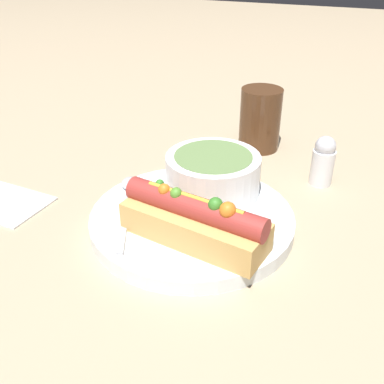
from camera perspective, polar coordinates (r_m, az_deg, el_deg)
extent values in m
plane|color=tan|center=(0.57, 0.00, -4.34)|extent=(4.00, 4.00, 0.00)
cylinder|color=white|center=(0.56, 0.00, -3.55)|extent=(0.25, 0.25, 0.02)
cube|color=tan|center=(0.51, 0.28, -4.41)|extent=(0.18, 0.09, 0.03)
cylinder|color=#9E332D|center=(0.49, 0.29, -2.03)|extent=(0.17, 0.06, 0.03)
sphere|color=orange|center=(0.46, 4.56, -2.29)|extent=(0.02, 0.02, 0.02)
sphere|color=#387A28|center=(0.51, -4.11, 1.07)|extent=(0.01, 0.01, 0.01)
sphere|color=#518C2D|center=(0.49, -1.57, -0.27)|extent=(0.01, 0.01, 0.01)
sphere|color=orange|center=(0.50, -3.55, 0.32)|extent=(0.01, 0.01, 0.01)
sphere|color=#387A28|center=(0.47, 3.00, -1.62)|extent=(0.02, 0.02, 0.02)
cylinder|color=gold|center=(0.49, 0.29, -0.73)|extent=(0.12, 0.03, 0.01)
cylinder|color=white|center=(0.59, 2.66, 2.20)|extent=(0.12, 0.12, 0.05)
cylinder|color=#66844C|center=(0.58, 2.71, 4.11)|extent=(0.10, 0.10, 0.01)
cube|color=#B7B7BC|center=(0.55, -8.53, -3.43)|extent=(0.06, 0.13, 0.00)
ellipsoid|color=#B7B7BC|center=(0.62, -7.88, 1.14)|extent=(0.04, 0.04, 0.01)
cylinder|color=#4C2D19|center=(0.77, 8.64, 9.11)|extent=(0.07, 0.07, 0.10)
cylinder|color=silver|center=(0.68, 16.19, 3.02)|extent=(0.03, 0.03, 0.05)
sphere|color=silver|center=(0.67, 16.60, 5.59)|extent=(0.03, 0.03, 0.03)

